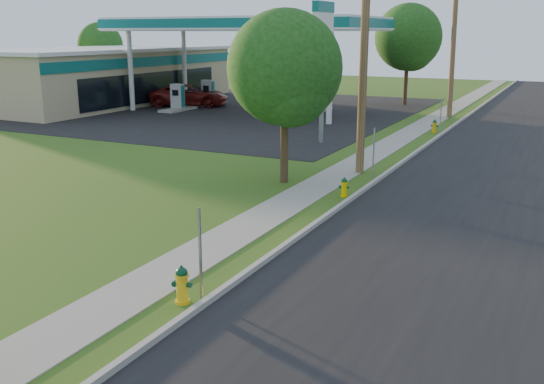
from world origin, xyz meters
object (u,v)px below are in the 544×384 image
at_px(hydrant_far, 434,126).
at_px(hydrant_near, 182,285).
at_px(utility_pole_far, 453,42).
at_px(fuel_pump_nw, 178,101).
at_px(price_pylon, 323,32).
at_px(fuel_pump_ne, 293,107).
at_px(fuel_pump_sw, 208,96).
at_px(tree_verge, 286,73).
at_px(tree_lot, 409,40).
at_px(tree_back, 101,47).
at_px(hydrant_mid, 344,187).
at_px(fuel_pump_se, 317,101).
at_px(car_red, 190,95).
at_px(utility_pole_mid, 364,45).

bearing_deg(hydrant_far, hydrant_near, -89.82).
distance_m(utility_pole_far, fuel_pump_nw, 19.03).
relative_size(price_pylon, hydrant_near, 8.32).
relative_size(utility_pole_far, fuel_pump_ne, 2.97).
relative_size(utility_pole_far, fuel_pump_sw, 2.97).
bearing_deg(fuel_pump_ne, tree_verge, -66.20).
bearing_deg(fuel_pump_sw, tree_lot, 26.34).
xyz_separation_m(tree_lot, hydrant_near, (4.90, -36.87, -4.47)).
xyz_separation_m(fuel_pump_ne, price_pylon, (5.00, -7.50, 4.71)).
xyz_separation_m(fuel_pump_nw, price_pylon, (14.00, -7.50, 4.71)).
height_order(tree_back, hydrant_mid, tree_back).
relative_size(tree_verge, hydrant_mid, 9.25).
bearing_deg(hydrant_mid, fuel_pump_sw, 131.90).
bearing_deg(price_pylon, hydrant_far, 52.91).
xyz_separation_m(tree_back, hydrant_far, (33.76, -11.19, -3.73)).
distance_m(tree_back, hydrant_far, 35.76).
bearing_deg(hydrant_far, fuel_pump_se, 149.06).
xyz_separation_m(fuel_pump_ne, tree_verge, (6.98, -15.84, 3.31)).
bearing_deg(price_pylon, fuel_pump_se, 113.50).
xyz_separation_m(hydrant_mid, hydrant_far, (-0.18, 15.09, 0.04)).
bearing_deg(tree_back, tree_verge, -39.01).
height_order(fuel_pump_ne, tree_verge, tree_verge).
xyz_separation_m(tree_back, hydrant_near, (33.84, -35.67, -3.69)).
height_order(fuel_pump_se, hydrant_mid, fuel_pump_se).
bearing_deg(fuel_pump_nw, hydrant_near, -54.70).
bearing_deg(tree_verge, fuel_pump_ne, 113.80).
distance_m(fuel_pump_nw, price_pylon, 16.57).
distance_m(utility_pole_far, tree_back, 33.56).
height_order(fuel_pump_sw, price_pylon, price_pylon).
distance_m(fuel_pump_se, car_red, 9.96).
height_order(price_pylon, hydrant_mid, price_pylon).
xyz_separation_m(fuel_pump_ne, hydrant_near, (9.50, -26.13, -0.32)).
xyz_separation_m(fuel_pump_ne, fuel_pump_se, (0.00, 4.00, 0.00)).
bearing_deg(utility_pole_mid, car_red, 139.94).
height_order(fuel_pump_nw, fuel_pump_ne, same).
distance_m(fuel_pump_sw, tree_lot, 15.74).
distance_m(fuel_pump_nw, fuel_pump_sw, 4.00).
relative_size(utility_pole_far, hydrant_near, 11.54).
xyz_separation_m(utility_pole_far, fuel_pump_sw, (-17.90, -1.00, -4.08)).
distance_m(utility_pole_far, fuel_pump_sw, 18.39).
height_order(fuel_pump_ne, fuel_pump_se, same).
height_order(fuel_pump_nw, car_red, fuel_pump_nw).
bearing_deg(utility_pole_mid, hydrant_far, 87.36).
height_order(hydrant_near, car_red, car_red).
bearing_deg(utility_pole_far, tree_back, 172.23).
bearing_deg(tree_back, utility_pole_mid, -34.14).
distance_m(fuel_pump_ne, tree_back, 26.36).
bearing_deg(fuel_pump_nw, car_red, 107.53).
bearing_deg(utility_pole_far, tree_lot, 126.84).
xyz_separation_m(utility_pole_far, tree_verge, (-1.92, -20.84, -0.77)).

